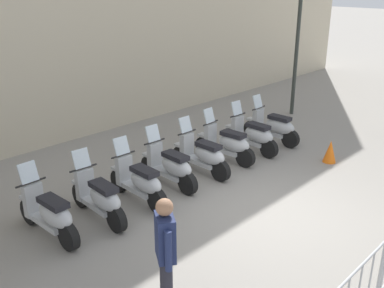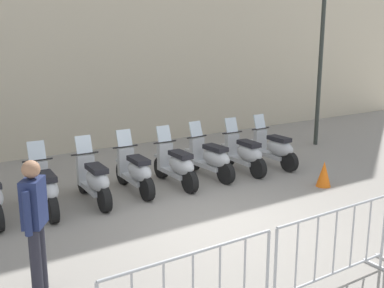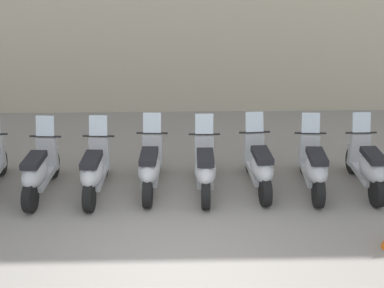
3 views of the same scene
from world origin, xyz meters
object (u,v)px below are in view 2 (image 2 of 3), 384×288
(motorcycle_3, at_px, (136,172))
(barrier_segment_1, at_px, (334,249))
(motorcycle_5, at_px, (211,159))
(motorcycle_7, at_px, (274,149))
(traffic_cone, at_px, (324,174))
(motorcycle_6, at_px, (244,154))
(street_lamp, at_px, (322,43))
(motorcycle_2, at_px, (94,181))
(motorcycle_1, at_px, (45,189))
(officer_mid_plaza, at_px, (35,219))
(motorcycle_4, at_px, (177,166))

(motorcycle_3, xyz_separation_m, barrier_segment_1, (0.78, -4.69, 0.07))
(motorcycle_5, relative_size, motorcycle_7, 1.00)
(motorcycle_5, bearing_deg, traffic_cone, -43.45)
(motorcycle_7, relative_size, traffic_cone, 3.14)
(motorcycle_5, relative_size, motorcycle_6, 1.00)
(motorcycle_6, xyz_separation_m, barrier_segment_1, (-2.04, -4.80, 0.07))
(street_lamp, distance_m, traffic_cone, 4.92)
(motorcycle_2, relative_size, motorcycle_5, 1.00)
(motorcycle_1, height_order, motorcycle_6, same)
(motorcycle_3, distance_m, motorcycle_7, 3.77)
(motorcycle_2, relative_size, officer_mid_plaza, 1.00)
(motorcycle_3, bearing_deg, motorcycle_6, 2.20)
(motorcycle_3, relative_size, street_lamp, 0.36)
(motorcycle_6, distance_m, traffic_cone, 1.93)
(street_lamp, relative_size, officer_mid_plaza, 2.80)
(motorcycle_5, bearing_deg, motorcycle_2, -174.06)
(motorcycle_7, relative_size, street_lamp, 0.36)
(officer_mid_plaza, height_order, traffic_cone, officer_mid_plaza)
(motorcycle_4, distance_m, street_lamp, 6.22)
(traffic_cone, bearing_deg, motorcycle_7, 87.98)
(motorcycle_4, relative_size, motorcycle_5, 1.00)
(motorcycle_3, distance_m, traffic_cone, 4.04)
(motorcycle_3, bearing_deg, street_lamp, 12.75)
(motorcycle_4, bearing_deg, motorcycle_7, 3.72)
(motorcycle_1, distance_m, motorcycle_3, 1.89)
(motorcycle_7, xyz_separation_m, barrier_segment_1, (-2.99, -4.86, 0.07))
(motorcycle_1, bearing_deg, motorcycle_7, 4.02)
(motorcycle_2, height_order, motorcycle_4, same)
(motorcycle_1, xyz_separation_m, traffic_cone, (5.58, -1.37, -0.18))
(motorcycle_3, xyz_separation_m, motorcycle_4, (0.95, -0.02, 0.00))
(motorcycle_6, relative_size, barrier_segment_1, 0.83)
(street_lamp, bearing_deg, officer_mid_plaza, -153.77)
(motorcycle_2, height_order, traffic_cone, motorcycle_2)
(street_lamp, bearing_deg, motorcycle_7, -154.22)
(motorcycle_1, relative_size, motorcycle_2, 1.00)
(motorcycle_2, height_order, motorcycle_6, same)
(motorcycle_1, xyz_separation_m, motorcycle_5, (3.76, 0.35, 0.00))
(motorcycle_2, height_order, barrier_segment_1, motorcycle_2)
(motorcycle_6, xyz_separation_m, traffic_cone, (0.88, -1.71, -0.18))
(motorcycle_3, relative_size, motorcycle_4, 1.00)
(street_lamp, bearing_deg, motorcycle_3, -167.25)
(motorcycle_7, bearing_deg, motorcycle_6, -176.37)
(motorcycle_2, height_order, officer_mid_plaza, officer_mid_plaza)
(motorcycle_7, xyz_separation_m, street_lamp, (2.67, 1.29, 2.54))
(motorcycle_6, xyz_separation_m, motorcycle_7, (0.94, 0.06, 0.00))
(motorcycle_1, distance_m, motorcycle_7, 5.65)
(traffic_cone, bearing_deg, motorcycle_2, 162.89)
(motorcycle_5, height_order, street_lamp, street_lamp)
(motorcycle_5, height_order, motorcycle_6, same)
(motorcycle_6, bearing_deg, motorcycle_4, -176.24)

